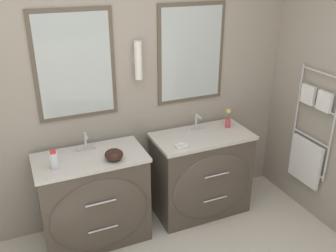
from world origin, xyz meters
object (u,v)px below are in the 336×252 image
amenity_bowl (114,155)px  toiletry_bottle (54,160)px  flower_vase (228,119)px  vanity_left (95,200)px  vanity_right (202,174)px

amenity_bowl → toiletry_bottle: bearing=173.6°
flower_vase → vanity_left: bearing=-176.2°
vanity_left → toiletry_bottle: size_ratio=5.88×
vanity_left → amenity_bowl: size_ratio=6.00×
vanity_left → amenity_bowl: 0.51m
vanity_left → vanity_right: size_ratio=1.00×
vanity_right → vanity_left: bearing=180.0°
vanity_left → flower_vase: 1.50m
vanity_left → flower_vase: flower_vase is taller
vanity_left → toiletry_bottle: bearing=-170.4°
amenity_bowl → flower_vase: (1.23, 0.20, 0.04)m
toiletry_bottle → amenity_bowl: 0.48m
amenity_bowl → flower_vase: 1.25m
vanity_left → toiletry_bottle: 0.58m
flower_vase → amenity_bowl: bearing=-170.9°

